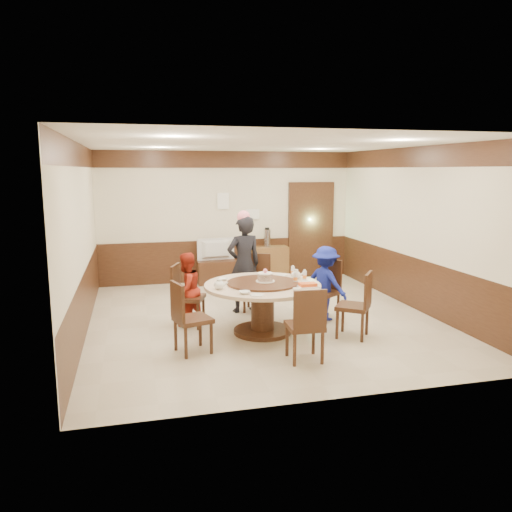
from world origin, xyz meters
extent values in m
plane|color=beige|center=(0.00, 0.00, 0.00)|extent=(6.00, 6.00, 0.00)
plane|color=white|center=(0.00, 0.00, 2.80)|extent=(6.00, 6.00, 0.00)
cube|color=beige|center=(0.00, 3.00, 1.40)|extent=(5.50, 0.04, 2.80)
cube|color=beige|center=(0.00, -3.00, 1.40)|extent=(5.50, 0.04, 2.80)
cube|color=beige|center=(-2.75, 0.00, 1.40)|extent=(0.04, 6.00, 2.80)
cube|color=beige|center=(2.75, 0.00, 1.40)|extent=(0.04, 6.00, 2.80)
cube|color=#3A2012|center=(0.00, 0.00, 0.45)|extent=(5.50, 6.00, 0.90)
cube|color=#3A2012|center=(0.00, 0.00, 2.62)|extent=(5.50, 6.00, 0.35)
cube|color=#3A2012|center=(1.90, 2.95, 1.05)|extent=(1.05, 0.08, 2.18)
cube|color=#86D097|center=(1.90, 2.97, 1.05)|extent=(0.88, 0.02, 2.05)
cylinder|color=#3A2012|center=(-0.19, -0.69, 0.03)|extent=(0.86, 0.86, 0.06)
cylinder|color=#3A2012|center=(-0.19, -0.69, 0.35)|extent=(0.34, 0.34, 0.65)
cylinder|color=beige|center=(-0.19, -0.69, 0.72)|extent=(1.72, 1.72, 0.05)
cylinder|color=#3A2012|center=(-0.19, -0.69, 0.77)|extent=(1.05, 1.05, 0.03)
cube|color=#3A2012|center=(0.94, -0.26, 0.45)|extent=(0.61, 0.61, 0.06)
cube|color=#3A2012|center=(1.11, -0.15, 0.72)|extent=(0.27, 0.37, 0.50)
cube|color=#3A2012|center=(0.94, -0.26, 0.21)|extent=(0.36, 0.36, 0.42)
cube|color=#3A2012|center=(0.02, 0.50, 0.45)|extent=(0.58, 0.58, 0.06)
cube|color=#3A2012|center=(0.11, 0.69, 0.72)|extent=(0.40, 0.21, 0.50)
cube|color=#3A2012|center=(0.02, 0.50, 0.21)|extent=(0.36, 0.36, 0.42)
cube|color=#3A2012|center=(-1.20, -0.09, 0.45)|extent=(0.57, 0.57, 0.06)
cube|color=#3A2012|center=(-1.40, -0.01, 0.72)|extent=(0.19, 0.41, 0.50)
cube|color=#3A2012|center=(-1.20, -0.09, 0.21)|extent=(0.36, 0.36, 0.42)
cube|color=#3A2012|center=(-1.29, -1.24, 0.45)|extent=(0.55, 0.55, 0.06)
cube|color=#3A2012|center=(-1.49, -1.30, 0.72)|extent=(0.16, 0.41, 0.50)
cube|color=#3A2012|center=(-1.29, -1.24, 0.21)|extent=(0.36, 0.36, 0.42)
cube|color=#3A2012|center=(0.06, -1.87, 0.45)|extent=(0.46, 0.46, 0.06)
cube|color=#3A2012|center=(0.05, -2.08, 0.72)|extent=(0.42, 0.06, 0.50)
cube|color=#3A2012|center=(0.06, -1.87, 0.21)|extent=(0.36, 0.36, 0.42)
cube|color=#3A2012|center=(1.04, -1.18, 0.45)|extent=(0.62, 0.62, 0.06)
cube|color=#3A2012|center=(1.20, -1.31, 0.72)|extent=(0.28, 0.36, 0.50)
cube|color=#3A2012|center=(1.04, -1.18, 0.21)|extent=(0.36, 0.36, 0.42)
imported|color=black|center=(-0.20, 0.50, 0.82)|extent=(0.66, 0.49, 1.65)
imported|color=#A02515|center=(-1.24, -0.05, 0.58)|extent=(0.71, 0.69, 1.15)
imported|color=navy|center=(0.97, -0.28, 0.60)|extent=(0.78, 0.90, 1.20)
cylinder|color=white|center=(-0.14, -0.67, 0.79)|extent=(0.28, 0.28, 0.01)
cylinder|color=tan|center=(-0.14, -0.67, 0.84)|extent=(0.23, 0.23, 0.10)
cylinder|color=white|center=(-0.14, -0.67, 0.90)|extent=(0.23, 0.23, 0.01)
sphere|color=pink|center=(-0.14, -0.67, 0.94)|extent=(0.07, 0.07, 0.07)
ellipsoid|color=white|center=(-0.86, -0.86, 0.81)|extent=(0.17, 0.15, 0.13)
ellipsoid|color=white|center=(0.40, -0.48, 0.81)|extent=(0.17, 0.15, 0.13)
imported|color=white|center=(-0.71, -0.31, 0.77)|extent=(0.14, 0.14, 0.04)
imported|color=white|center=(0.17, -1.22, 0.77)|extent=(0.12, 0.12, 0.04)
imported|color=white|center=(-0.58, -1.21, 0.77)|extent=(0.15, 0.15, 0.04)
imported|color=white|center=(0.43, -0.85, 0.77)|extent=(0.13, 0.13, 0.04)
cylinder|color=white|center=(-0.44, -1.34, 0.76)|extent=(0.18, 0.18, 0.01)
cylinder|color=white|center=(0.26, -0.19, 0.76)|extent=(0.18, 0.18, 0.01)
cube|color=white|center=(0.39, -1.06, 0.76)|extent=(0.30, 0.20, 0.02)
cube|color=#DD5019|center=(0.39, -1.06, 0.79)|extent=(0.24, 0.15, 0.04)
cylinder|color=white|center=(0.30, -0.77, 0.83)|extent=(0.06, 0.06, 0.16)
cylinder|color=white|center=(0.47, -0.67, 0.83)|extent=(0.06, 0.06, 0.16)
cylinder|color=white|center=(0.40, -0.32, 0.83)|extent=(0.06, 0.06, 0.16)
cube|color=#3A2012|center=(-0.29, 2.75, 0.25)|extent=(0.85, 0.45, 0.50)
imported|color=gray|center=(-0.29, 2.75, 0.73)|extent=(0.82, 0.20, 0.47)
cube|color=brown|center=(0.88, 2.78, 0.38)|extent=(0.80, 0.40, 0.75)
cylinder|color=silver|center=(0.83, 2.78, 0.94)|extent=(0.15, 0.15, 0.38)
cube|color=white|center=(-0.10, 2.96, 1.75)|extent=(0.25, 0.00, 0.35)
cube|color=white|center=(0.55, 2.96, 1.45)|extent=(0.30, 0.00, 0.22)
camera|label=1|loc=(-2.02, -7.62, 2.40)|focal=35.00mm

